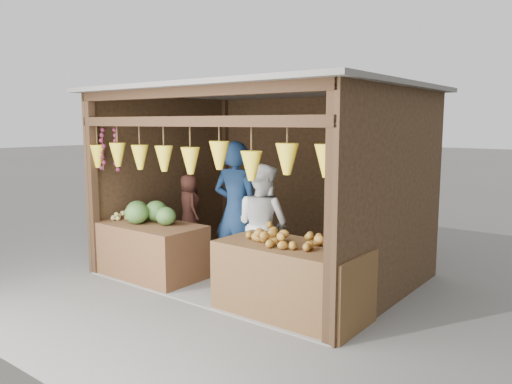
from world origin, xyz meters
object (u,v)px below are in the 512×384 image
(counter_right, at_px, (291,280))
(man_standing, at_px, (237,211))
(vendor_seated, at_px, (189,207))
(counter_left, at_px, (151,250))
(woman_standing, at_px, (263,225))

(counter_right, relative_size, man_standing, 0.88)
(man_standing, xyz_separation_m, vendor_seated, (-1.37, 0.43, -0.14))
(counter_right, bearing_deg, counter_left, -179.61)
(man_standing, relative_size, vendor_seated, 1.83)
(counter_left, bearing_deg, counter_right, 0.39)
(woman_standing, distance_m, vendor_seated, 1.88)
(counter_left, xyz_separation_m, counter_right, (2.40, 0.02, 0.03))
(counter_right, height_order, vendor_seated, vendor_seated)
(counter_right, xyz_separation_m, woman_standing, (-0.90, 0.65, 0.41))
(woman_standing, bearing_deg, man_standing, 7.34)
(counter_left, relative_size, counter_right, 0.92)
(counter_left, relative_size, woman_standing, 0.95)
(counter_left, height_order, counter_right, counter_right)
(counter_left, height_order, woman_standing, woman_standing)
(counter_right, xyz_separation_m, vendor_seated, (-2.73, 1.09, 0.42))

